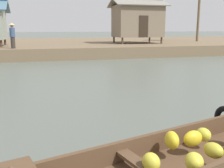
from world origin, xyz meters
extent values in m
plane|color=#596056|center=(0.00, 10.00, 0.00)|extent=(300.00, 300.00, 0.00)
cube|color=#756047|center=(0.00, 28.67, 0.41)|extent=(160.00, 20.00, 0.81)
cube|color=brown|center=(-0.39, 3.94, 0.06)|extent=(4.97, 2.51, 0.12)
cube|color=brown|center=(-0.55, 4.52, 0.28)|extent=(4.65, 1.36, 0.32)
cube|color=brown|center=(-1.38, 3.67, 0.30)|extent=(0.50, 1.16, 0.05)
ellipsoid|color=yellow|center=(-0.37, 4.13, 0.41)|extent=(0.37, 0.25, 0.26)
ellipsoid|color=yellow|center=(-1.31, 3.62, 0.39)|extent=(0.29, 0.32, 0.26)
ellipsoid|color=yellow|center=(-0.74, 4.13, 0.42)|extent=(0.24, 0.34, 0.28)
ellipsoid|color=yellow|center=(-0.75, 3.48, 0.39)|extent=(0.31, 0.35, 0.24)
ellipsoid|color=yellow|center=(-0.06, 4.31, 0.37)|extent=(0.29, 0.32, 0.23)
ellipsoid|color=gold|center=(-0.29, 3.71, 0.39)|extent=(0.32, 0.36, 0.23)
cylinder|color=#4C3826|center=(-5.21, 21.36, 1.06)|extent=(0.16, 0.16, 0.49)
cylinder|color=#4C3826|center=(-5.21, 23.90, 1.06)|extent=(0.16, 0.16, 0.49)
cylinder|color=#4C3826|center=(4.16, 22.35, 1.08)|extent=(0.16, 0.16, 0.55)
cylinder|color=#4C3826|center=(7.72, 22.35, 1.08)|extent=(0.16, 0.16, 0.55)
cylinder|color=#4C3826|center=(4.16, 24.98, 1.08)|extent=(0.16, 0.16, 0.55)
cylinder|color=#4C3826|center=(7.72, 24.98, 1.08)|extent=(0.16, 0.16, 0.55)
cube|color=#7A6B56|center=(5.94, 23.67, 2.73)|extent=(3.96, 3.03, 2.74)
cube|color=#2D2319|center=(5.94, 22.13, 2.26)|extent=(0.80, 0.04, 1.80)
cube|color=gray|center=(5.94, 22.91, 4.33)|extent=(4.66, 2.02, 0.77)
cube|color=gray|center=(5.94, 24.42, 4.33)|extent=(4.66, 2.02, 0.77)
cylinder|color=brown|center=(13.07, 25.25, 3.53)|extent=(0.24, 0.24, 5.45)
cylinder|color=#332D28|center=(-4.27, 19.71, 1.19)|extent=(0.28, 0.28, 0.75)
cylinder|color=#384C70|center=(-4.27, 19.71, 1.86)|extent=(0.34, 0.34, 0.60)
sphere|color=#9E7556|center=(-4.27, 19.71, 2.28)|extent=(0.22, 0.22, 0.22)
cone|color=tan|center=(-4.27, 19.71, 2.40)|extent=(0.44, 0.44, 0.14)
camera|label=1|loc=(-2.68, 0.58, 2.13)|focal=43.28mm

